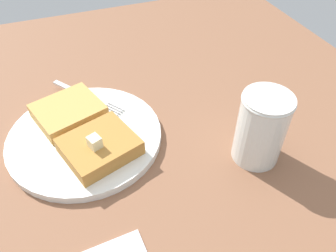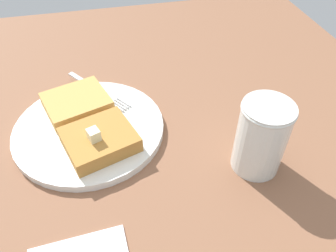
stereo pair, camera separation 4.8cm
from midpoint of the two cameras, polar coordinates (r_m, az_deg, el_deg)
name	(u,v)px [view 1 (the left image)]	position (r cm, az deg, el deg)	size (l,w,h in cm)	color
table_surface	(137,143)	(54.09, -8.05, -3.11)	(99.83, 99.83, 2.53)	brown
plate	(85,136)	(54.18, -16.72, -1.82)	(24.16, 24.16, 1.27)	white
toast_slice_left	(100,146)	(49.53, -14.58, -3.60)	(8.86, 10.05, 2.44)	#B07734
toast_slice_middle	(69,112)	(56.69, -19.29, 2.25)	(8.86, 10.05, 2.44)	tan
butter_pat_primary	(95,142)	(47.36, -15.53, -2.86)	(1.76, 1.58, 1.76)	beige
fork	(90,98)	(60.06, -15.64, 4.55)	(13.86, 10.46, 0.36)	silver
syrup_jar	(261,130)	(47.55, 13.10, -0.77)	(7.20, 7.20, 11.16)	#331205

